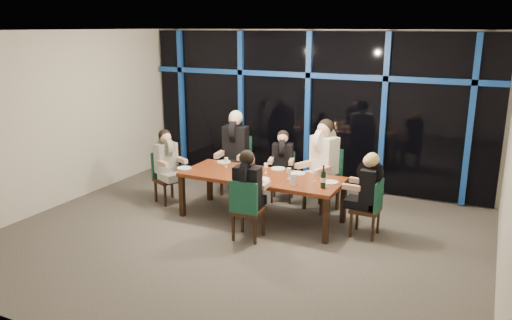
# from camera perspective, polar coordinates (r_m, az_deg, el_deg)

# --- Properties ---
(room) EXTENTS (7.04, 7.00, 3.02)m
(room) POSITION_cam_1_polar(r_m,az_deg,el_deg) (7.00, -2.16, 6.57)
(room) COLOR #5C5751
(room) RESTS_ON ground
(window_wall) EXTENTS (6.86, 0.43, 2.94)m
(window_wall) POSITION_cam_1_polar(r_m,az_deg,el_deg) (9.73, 6.11, 6.06)
(window_wall) COLOR black
(window_wall) RESTS_ON ground
(dining_table) EXTENTS (2.60, 1.00, 0.75)m
(dining_table) POSITION_cam_1_polar(r_m,az_deg,el_deg) (8.00, 0.63, -2.21)
(dining_table) COLOR brown
(dining_table) RESTS_ON ground
(chair_far_left) EXTENTS (0.56, 0.56, 1.07)m
(chair_far_left) POSITION_cam_1_polar(r_m,az_deg,el_deg) (9.38, -2.20, -0.16)
(chair_far_left) COLOR black
(chair_far_left) RESTS_ON ground
(chair_far_mid) EXTENTS (0.50, 0.50, 0.88)m
(chair_far_mid) POSITION_cam_1_polar(r_m,az_deg,el_deg) (9.01, 3.08, -1.52)
(chair_far_mid) COLOR black
(chair_far_mid) RESTS_ON ground
(chair_far_right) EXTENTS (0.66, 0.66, 1.07)m
(chair_far_right) POSITION_cam_1_polar(r_m,az_deg,el_deg) (8.59, 7.95, -1.73)
(chair_far_right) COLOR black
(chair_far_right) RESTS_ON ground
(chair_end_left) EXTENTS (0.55, 0.55, 0.90)m
(chair_end_left) POSITION_cam_1_polar(r_m,az_deg,el_deg) (9.04, -10.30, -1.61)
(chair_end_left) COLOR black
(chair_end_left) RESTS_ON ground
(chair_end_right) EXTENTS (0.42, 0.42, 0.88)m
(chair_end_right) POSITION_cam_1_polar(r_m,az_deg,el_deg) (7.61, 13.01, -5.06)
(chair_end_right) COLOR black
(chair_end_right) RESTS_ON ground
(chair_near_mid) EXTENTS (0.46, 0.46, 0.93)m
(chair_near_mid) POSITION_cam_1_polar(r_m,az_deg,el_deg) (7.27, -1.11, -5.40)
(chair_near_mid) COLOR black
(chair_near_mid) RESTS_ON ground
(diner_far_left) EXTENTS (0.57, 0.70, 1.04)m
(diner_far_left) POSITION_cam_1_polar(r_m,az_deg,el_deg) (9.19, -2.42, 2.24)
(diner_far_left) COLOR black
(diner_far_left) RESTS_ON ground
(diner_far_mid) EXTENTS (0.51, 0.59, 0.85)m
(diner_far_mid) POSITION_cam_1_polar(r_m,az_deg,el_deg) (8.85, 3.05, 0.51)
(diner_far_mid) COLOR black
(diner_far_mid) RESTS_ON ground
(diner_far_right) EXTENTS (0.68, 0.74, 1.04)m
(diner_far_right) POSITION_cam_1_polar(r_m,az_deg,el_deg) (8.41, 7.63, 0.91)
(diner_far_right) COLOR white
(diner_far_right) RESTS_ON ground
(diner_end_left) EXTENTS (0.62, 0.57, 0.88)m
(diner_end_left) POSITION_cam_1_polar(r_m,az_deg,el_deg) (8.88, -10.16, 0.51)
(diner_end_left) COLOR black
(diner_end_left) RESTS_ON ground
(diner_end_right) EXTENTS (0.55, 0.44, 0.86)m
(diner_end_right) POSITION_cam_1_polar(r_m,az_deg,el_deg) (7.51, 12.62, -2.46)
(diner_end_right) COLOR black
(diner_end_right) RESTS_ON ground
(diner_near_mid) EXTENTS (0.48, 0.59, 0.90)m
(diner_near_mid) POSITION_cam_1_polar(r_m,az_deg,el_deg) (7.21, -0.89, -2.44)
(diner_near_mid) COLOR black
(diner_near_mid) RESTS_ON ground
(plate_far_left) EXTENTS (0.24, 0.24, 0.01)m
(plate_far_left) POSITION_cam_1_polar(r_m,az_deg,el_deg) (8.75, -3.70, -0.22)
(plate_far_left) COLOR white
(plate_far_left) RESTS_ON dining_table
(plate_far_mid) EXTENTS (0.24, 0.24, 0.01)m
(plate_far_mid) POSITION_cam_1_polar(r_m,az_deg,el_deg) (8.33, 2.55, -0.99)
(plate_far_mid) COLOR white
(plate_far_mid) RESTS_ON dining_table
(plate_far_right) EXTENTS (0.24, 0.24, 0.01)m
(plate_far_right) POSITION_cam_1_polar(r_m,az_deg,el_deg) (8.09, 4.84, -1.52)
(plate_far_right) COLOR white
(plate_far_right) RESTS_ON dining_table
(plate_end_left) EXTENTS (0.24, 0.24, 0.01)m
(plate_end_left) POSITION_cam_1_polar(r_m,az_deg,el_deg) (8.41, -7.92, -0.96)
(plate_end_left) COLOR white
(plate_end_left) RESTS_ON dining_table
(plate_end_right) EXTENTS (0.24, 0.24, 0.01)m
(plate_end_right) POSITION_cam_1_polar(r_m,az_deg,el_deg) (7.68, 8.52, -2.53)
(plate_end_right) COLOR white
(plate_end_right) RESTS_ON dining_table
(plate_near_mid) EXTENTS (0.24, 0.24, 0.01)m
(plate_near_mid) POSITION_cam_1_polar(r_m,az_deg,el_deg) (7.75, 0.69, -2.19)
(plate_near_mid) COLOR white
(plate_near_mid) RESTS_ON dining_table
(wine_bottle) EXTENTS (0.08, 0.08, 0.35)m
(wine_bottle) POSITION_cam_1_polar(r_m,az_deg,el_deg) (7.39, 7.68, -2.20)
(wine_bottle) COLOR black
(wine_bottle) RESTS_ON dining_table
(water_pitcher) EXTENTS (0.11, 0.10, 0.18)m
(water_pitcher) POSITION_cam_1_polar(r_m,az_deg,el_deg) (7.47, 4.29, -2.26)
(water_pitcher) COLOR white
(water_pitcher) RESTS_ON dining_table
(tea_light) EXTENTS (0.05, 0.05, 0.03)m
(tea_light) POSITION_cam_1_polar(r_m,az_deg,el_deg) (7.84, -0.96, -1.93)
(tea_light) COLOR #FFA44C
(tea_light) RESTS_ON dining_table
(wine_glass_a) EXTENTS (0.07, 0.07, 0.19)m
(wine_glass_a) POSITION_cam_1_polar(r_m,az_deg,el_deg) (8.03, -1.55, -0.62)
(wine_glass_a) COLOR silver
(wine_glass_a) RESTS_ON dining_table
(wine_glass_b) EXTENTS (0.06, 0.06, 0.16)m
(wine_glass_b) POSITION_cam_1_polar(r_m,az_deg,el_deg) (8.08, 1.14, -0.67)
(wine_glass_b) COLOR silver
(wine_glass_b) RESTS_ON dining_table
(wine_glass_c) EXTENTS (0.07, 0.07, 0.18)m
(wine_glass_c) POSITION_cam_1_polar(r_m,az_deg,el_deg) (7.77, 3.78, -1.27)
(wine_glass_c) COLOR white
(wine_glass_c) RESTS_ON dining_table
(wine_glass_d) EXTENTS (0.06, 0.06, 0.17)m
(wine_glass_d) POSITION_cam_1_polar(r_m,az_deg,el_deg) (8.43, -3.42, -0.01)
(wine_glass_d) COLOR silver
(wine_glass_d) RESTS_ON dining_table
(wine_glass_e) EXTENTS (0.07, 0.07, 0.18)m
(wine_glass_e) POSITION_cam_1_polar(r_m,az_deg,el_deg) (7.70, 6.82, -1.49)
(wine_glass_e) COLOR silver
(wine_glass_e) RESTS_ON dining_table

